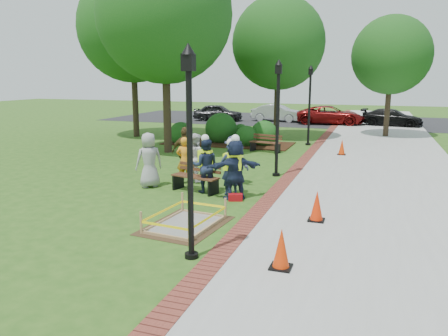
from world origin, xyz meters
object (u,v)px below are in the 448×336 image
(bench_near, at_px, (195,183))
(hivis_worker_b, at_px, (230,167))
(wet_concrete_pad, at_px, (186,217))
(cone_front, at_px, (281,250))
(lamp_near, at_px, (190,138))
(hivis_worker_c, at_px, (205,164))
(hivis_worker_a, at_px, (235,167))

(bench_near, height_order, hivis_worker_b, hivis_worker_b)
(bench_near, bearing_deg, wet_concrete_pad, -71.52)
(cone_front, bearing_deg, lamp_near, -177.65)
(hivis_worker_c, bearing_deg, lamp_near, -71.70)
(bench_near, relative_size, cone_front, 2.08)
(bench_near, relative_size, hivis_worker_b, 0.95)
(bench_near, relative_size, hivis_worker_a, 0.87)
(cone_front, xyz_separation_m, hivis_worker_c, (-3.47, 4.84, 0.54))
(hivis_worker_a, distance_m, hivis_worker_b, 0.49)
(bench_near, xyz_separation_m, lamp_near, (1.96, -4.89, 2.20))
(wet_concrete_pad, bearing_deg, hivis_worker_a, 81.50)
(bench_near, bearing_deg, cone_front, -51.69)
(lamp_near, height_order, hivis_worker_b, lamp_near)
(wet_concrete_pad, distance_m, lamp_near, 3.00)
(bench_near, distance_m, hivis_worker_c, 0.73)
(lamp_near, relative_size, hivis_worker_a, 2.16)
(wet_concrete_pad, height_order, hivis_worker_a, hivis_worker_a)
(cone_front, xyz_separation_m, hivis_worker_b, (-2.63, 4.84, 0.50))
(wet_concrete_pad, distance_m, cone_front, 3.24)
(wet_concrete_pad, xyz_separation_m, hivis_worker_b, (0.13, 3.15, 0.66))
(hivis_worker_a, bearing_deg, cone_front, -62.16)
(lamp_near, height_order, hivis_worker_a, lamp_near)
(lamp_near, xyz_separation_m, hivis_worker_a, (-0.50, 4.52, -1.51))
(hivis_worker_b, bearing_deg, cone_front, -61.48)
(cone_front, xyz_separation_m, hivis_worker_a, (-2.35, 4.44, 0.58))
(hivis_worker_b, bearing_deg, wet_concrete_pad, -92.39)
(bench_near, height_order, hivis_worker_a, hivis_worker_a)
(cone_front, bearing_deg, hivis_worker_b, 118.52)
(cone_front, relative_size, lamp_near, 0.19)
(hivis_worker_a, distance_m, hivis_worker_c, 1.19)
(hivis_worker_a, bearing_deg, lamp_near, -83.63)
(bench_near, bearing_deg, lamp_near, -68.13)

